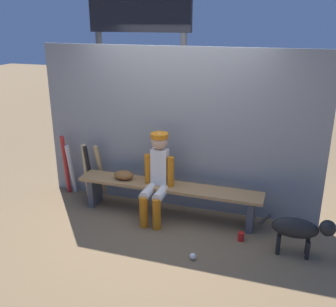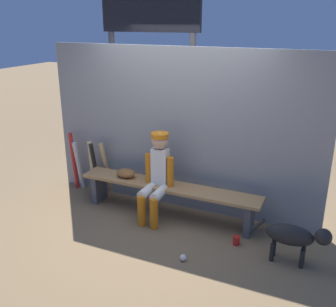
% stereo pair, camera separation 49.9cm
% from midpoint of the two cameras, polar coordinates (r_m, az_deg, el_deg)
% --- Properties ---
extents(ground_plane, '(30.00, 30.00, 0.00)m').
position_cam_midpoint_polar(ground_plane, '(5.38, 2.69, -9.24)').
color(ground_plane, brown).
extents(chainlink_fence, '(3.95, 0.03, 2.25)m').
position_cam_midpoint_polar(chainlink_fence, '(5.25, 4.32, 3.33)').
color(chainlink_fence, gray).
rests_on(chainlink_fence, ground_plane).
extents(dugout_bench, '(2.54, 0.36, 0.46)m').
position_cam_midpoint_polar(dugout_bench, '(5.21, 2.75, -5.76)').
color(dugout_bench, '#AD7F4C').
rests_on(dugout_bench, ground_plane).
extents(player_seated, '(0.41, 0.55, 1.18)m').
position_cam_midpoint_polar(player_seated, '(5.04, 1.10, -3.13)').
color(player_seated, silver).
rests_on(player_seated, ground_plane).
extents(baseball_glove, '(0.28, 0.20, 0.12)m').
position_cam_midpoint_polar(baseball_glove, '(5.40, -3.67, -3.00)').
color(baseball_glove, brown).
rests_on(baseball_glove, dugout_bench).
extents(bat_wood_tan, '(0.10, 0.25, 0.84)m').
position_cam_midpoint_polar(bat_wood_tan, '(5.88, -6.78, -2.23)').
color(bat_wood_tan, tan).
rests_on(bat_wood_tan, ground_plane).
extents(bat_aluminum_black, '(0.07, 0.22, 0.84)m').
position_cam_midpoint_polar(bat_aluminum_black, '(5.91, -8.42, -2.23)').
color(bat_aluminum_black, black).
rests_on(bat_aluminum_black, ground_plane).
extents(bat_wood_natural, '(0.09, 0.16, 0.85)m').
position_cam_midpoint_polar(bat_wood_natural, '(5.92, -8.85, -2.11)').
color(bat_wood_natural, tan).
rests_on(bat_wood_natural, ground_plane).
extents(bat_aluminum_silver, '(0.09, 0.24, 0.82)m').
position_cam_midpoint_polar(bat_aluminum_silver, '(6.07, -10.85, -1.86)').
color(bat_aluminum_silver, '#B7B7BC').
rests_on(bat_aluminum_silver, ground_plane).
extents(bat_aluminum_red, '(0.06, 0.14, 0.93)m').
position_cam_midpoint_polar(bat_aluminum_red, '(6.12, -11.59, -1.16)').
color(bat_aluminum_red, '#B22323').
rests_on(bat_aluminum_red, ground_plane).
extents(baseball, '(0.07, 0.07, 0.07)m').
position_cam_midpoint_polar(baseball, '(4.48, 5.59, -15.24)').
color(baseball, white).
rests_on(baseball, ground_plane).
extents(cup_on_ground, '(0.08, 0.08, 0.11)m').
position_cam_midpoint_polar(cup_on_ground, '(4.84, 13.14, -12.59)').
color(cup_on_ground, red).
rests_on(cup_on_ground, ground_plane).
extents(cup_on_bench, '(0.08, 0.08, 0.11)m').
position_cam_midpoint_polar(cup_on_bench, '(5.30, 0.44, -3.44)').
color(cup_on_bench, silver).
rests_on(cup_on_bench, dugout_bench).
extents(scoreboard, '(1.95, 0.27, 3.49)m').
position_cam_midpoint_polar(scoreboard, '(6.26, 0.19, 17.91)').
color(scoreboard, '#3F3F42').
rests_on(scoreboard, ground_plane).
extents(dog, '(0.84, 0.20, 0.49)m').
position_cam_midpoint_polar(dog, '(4.57, 21.44, -11.48)').
color(dog, black).
rests_on(dog, ground_plane).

